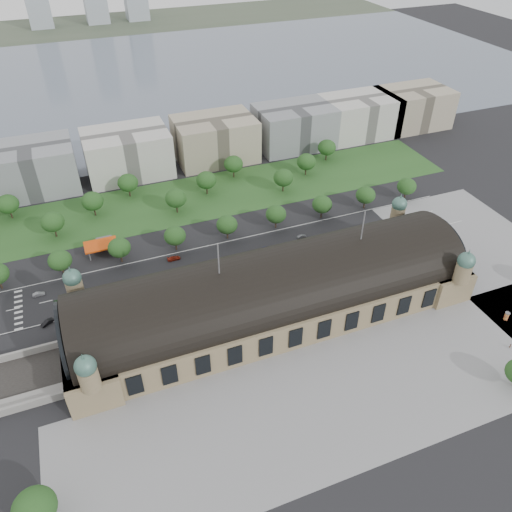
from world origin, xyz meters
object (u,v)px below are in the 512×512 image
object	(u,v)px
traffic_car_3	(174,258)
parked_car_1	(120,312)
traffic_car_4	(263,249)
bus_mid	(303,255)
traffic_car_5	(302,236)
petrol_station	(103,243)
advertising_column	(507,316)
pedestrian_1	(510,346)
parked_car_5	(177,291)
parked_car_0	(47,322)
parked_car_4	(143,306)
traffic_car_1	(39,294)
traffic_car_6	(393,225)
bus_east	(274,262)
parked_car_3	(115,306)
bus_west	(230,265)
parked_car_6	(162,301)
parked_car_2	(119,306)

from	to	relation	value
traffic_car_3	parked_car_1	bearing A→B (deg)	130.51
traffic_car_4	bus_mid	xyz separation A→B (m)	(13.71, -11.59, 0.85)
traffic_car_5	petrol_station	bearing A→B (deg)	72.14
advertising_column	pedestrian_1	distance (m)	14.70
parked_car_1	bus_mid	bearing A→B (deg)	62.23
traffic_car_3	pedestrian_1	bearing A→B (deg)	-135.68
parked_car_1	parked_car_5	world-z (taller)	parked_car_5
traffic_car_5	parked_car_0	xyz separation A→B (m)	(-111.88, -16.02, 0.10)
traffic_car_3	parked_car_4	bearing A→B (deg)	141.56
traffic_car_1	parked_car_1	bearing A→B (deg)	-126.73
traffic_car_6	bus_east	bearing A→B (deg)	-82.56
traffic_car_5	parked_car_4	bearing A→B (deg)	102.50
parked_car_1	parked_car_3	world-z (taller)	parked_car_3
parked_car_1	advertising_column	xyz separation A→B (m)	(133.92, -55.99, 1.10)
parked_car_4	parked_car_5	distance (m)	14.97
pedestrian_1	petrol_station	bearing A→B (deg)	86.08
bus_mid	bus_west	bearing A→B (deg)	84.36
traffic_car_5	bus_east	world-z (taller)	bus_east
traffic_car_3	bus_mid	bearing A→B (deg)	-112.23
traffic_car_4	traffic_car_3	bearing A→B (deg)	-106.68
traffic_car_1	parked_car_6	size ratio (longest dim) A/B	0.81
parked_car_1	pedestrian_1	bearing A→B (deg)	29.50
traffic_car_4	bus_east	bearing A→B (deg)	-5.28
parked_car_2	pedestrian_1	distance (m)	143.42
parked_car_6	pedestrian_1	xyz separation A→B (m)	(108.96, -67.63, 0.16)
traffic_car_6	petrol_station	bearing A→B (deg)	-102.18
traffic_car_3	parked_car_2	bearing A→B (deg)	126.93
traffic_car_4	parked_car_5	bearing A→B (deg)	-78.06
traffic_car_3	parked_car_3	distance (m)	35.39
traffic_car_3	parked_car_6	xyz separation A→B (m)	(-11.07, -25.06, -0.01)
parked_car_4	parked_car_6	distance (m)	7.27
traffic_car_6	parked_car_0	distance (m)	156.66
traffic_car_4	bus_west	xyz separation A→B (m)	(-17.99, -7.10, 0.97)
bus_west	traffic_car_5	bearing A→B (deg)	-80.92
parked_car_1	parked_car_2	world-z (taller)	parked_car_2
traffic_car_1	pedestrian_1	xyz separation A→B (m)	(153.33, -89.52, 0.22)
bus_mid	pedestrian_1	xyz separation A→B (m)	(45.49, -73.63, -0.61)
petrol_station	traffic_car_1	bearing A→B (deg)	-141.70
bus_mid	parked_car_3	bearing A→B (deg)	93.84
traffic_car_5	parked_car_4	distance (m)	79.60
bus_east	parked_car_1	bearing A→B (deg)	98.07
traffic_car_3	traffic_car_4	distance (m)	39.41
traffic_car_1	bus_east	distance (m)	95.56
traffic_car_6	parked_car_4	bearing A→B (deg)	-82.59
parked_car_0	pedestrian_1	xyz separation A→B (m)	(151.07, -71.63, 0.16)
traffic_car_3	advertising_column	xyz separation A→B (m)	(106.82, -81.05, 1.00)
parked_car_0	parked_car_3	distance (m)	24.74
traffic_car_1	parked_car_0	distance (m)	18.03
traffic_car_5	advertising_column	size ratio (longest dim) A/B	1.23
parked_car_3	parked_car_6	world-z (taller)	parked_car_6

